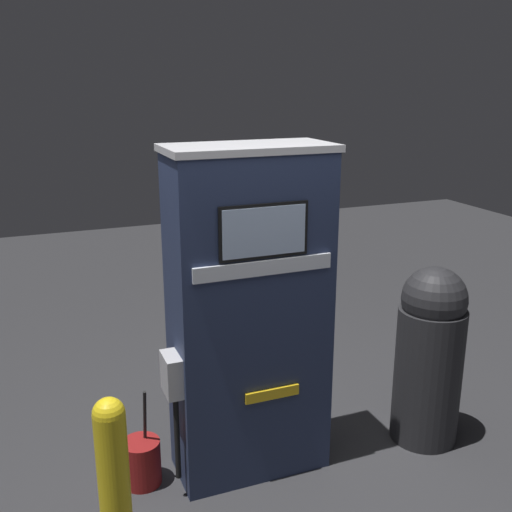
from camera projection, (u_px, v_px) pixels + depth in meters
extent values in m
plane|color=#2D2D30|center=(263.00, 483.00, 3.66)|extent=(14.00, 14.00, 0.00)
cube|color=#232D4C|center=(249.00, 386.00, 3.70)|extent=(0.92, 0.44, 1.10)
cube|color=#232D4C|center=(249.00, 230.00, 3.42)|extent=(0.92, 0.44, 0.89)
cube|color=#B7B7BC|center=(249.00, 148.00, 3.29)|extent=(0.95, 0.47, 0.04)
cube|color=black|center=(264.00, 231.00, 3.21)|extent=(0.51, 0.01, 0.30)
cube|color=#9EB2D1|center=(264.00, 232.00, 3.20)|extent=(0.48, 0.01, 0.27)
cube|color=silver|center=(264.00, 268.00, 3.26)|extent=(0.81, 0.02, 0.08)
cube|color=gold|center=(272.00, 394.00, 3.50)|extent=(0.34, 0.02, 0.06)
cube|color=#B7B7BC|center=(172.00, 374.00, 3.38)|extent=(0.09, 0.20, 0.24)
cylinder|color=black|center=(177.00, 439.00, 3.43)|extent=(0.03, 0.03, 0.51)
cylinder|color=yellow|center=(115.00, 497.00, 2.86)|extent=(0.15, 0.15, 0.91)
sphere|color=yellow|center=(109.00, 414.00, 2.73)|extent=(0.15, 0.15, 0.15)
cylinder|color=#232326|center=(428.00, 375.00, 4.01)|extent=(0.45, 0.45, 0.94)
sphere|color=#232326|center=(434.00, 299.00, 3.86)|extent=(0.42, 0.42, 0.42)
cylinder|color=maroon|center=(142.00, 462.00, 3.63)|extent=(0.23, 0.23, 0.29)
cylinder|color=black|center=(145.00, 416.00, 3.55)|extent=(0.02, 0.10, 0.37)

